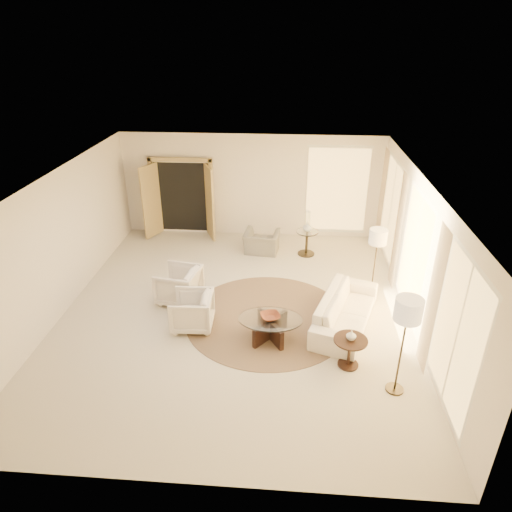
# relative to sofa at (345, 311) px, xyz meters

# --- Properties ---
(room) EXTENTS (7.04, 8.04, 2.83)m
(room) POSITION_rel_sofa_xyz_m (-2.20, 0.28, 1.07)
(room) COLOR beige
(room) RESTS_ON ground
(windows_right) EXTENTS (0.10, 6.40, 2.40)m
(windows_right) POSITION_rel_sofa_xyz_m (1.25, 0.38, 1.03)
(windows_right) COLOR #FDC965
(windows_right) RESTS_ON room
(window_back_corner) EXTENTS (1.70, 0.10, 2.40)m
(window_back_corner) POSITION_rel_sofa_xyz_m (0.10, 4.23, 1.03)
(window_back_corner) COLOR #FDC965
(window_back_corner) RESTS_ON room
(curtains_right) EXTENTS (0.06, 5.20, 2.60)m
(curtains_right) POSITION_rel_sofa_xyz_m (1.20, 1.28, 0.98)
(curtains_right) COLOR tan
(curtains_right) RESTS_ON room
(french_doors) EXTENTS (1.95, 0.66, 2.16)m
(french_doors) POSITION_rel_sofa_xyz_m (-4.10, 4.10, 0.74)
(french_doors) COLOR tan
(french_doors) RESTS_ON room
(area_rug) EXTENTS (4.37, 4.37, 0.01)m
(area_rug) POSITION_rel_sofa_xyz_m (-1.53, 0.11, -0.32)
(area_rug) COLOR #443021
(area_rug) RESTS_ON room
(sofa) EXTENTS (1.53, 2.38, 0.65)m
(sofa) POSITION_rel_sofa_xyz_m (0.00, 0.00, 0.00)
(sofa) COLOR silver
(sofa) RESTS_ON room
(armchair_left) EXTENTS (0.91, 0.95, 0.84)m
(armchair_left) POSITION_rel_sofa_xyz_m (-3.43, 0.62, 0.10)
(armchair_left) COLOR silver
(armchair_left) RESTS_ON room
(armchair_right) EXTENTS (0.75, 0.79, 0.79)m
(armchair_right) POSITION_rel_sofa_xyz_m (-2.97, -0.30, 0.07)
(armchair_right) COLOR silver
(armchair_right) RESTS_ON room
(accent_chair) EXTENTS (0.93, 0.66, 0.76)m
(accent_chair) POSITION_rel_sofa_xyz_m (-1.84, 3.12, 0.06)
(accent_chair) COLOR gray
(accent_chair) RESTS_ON room
(coffee_table) EXTENTS (1.27, 1.27, 0.44)m
(coffee_table) POSITION_rel_sofa_xyz_m (-1.44, -0.55, -0.05)
(coffee_table) COLOR black
(coffee_table) RESTS_ON room
(end_table) EXTENTS (0.58, 0.58, 0.55)m
(end_table) POSITION_rel_sofa_xyz_m (-0.05, -1.22, 0.05)
(end_table) COLOR black
(end_table) RESTS_ON room
(side_table) EXTENTS (0.56, 0.56, 0.65)m
(side_table) POSITION_rel_sofa_xyz_m (-0.69, 3.07, 0.07)
(side_table) COLOR #2D261A
(side_table) RESTS_ON room
(floor_lamp_near) EXTENTS (0.37, 0.37, 1.54)m
(floor_lamp_near) POSITION_rel_sofa_xyz_m (0.70, 1.22, 0.98)
(floor_lamp_near) COLOR #2D261A
(floor_lamp_near) RESTS_ON room
(floor_lamp_far) EXTENTS (0.42, 0.42, 1.72)m
(floor_lamp_far) POSITION_rel_sofa_xyz_m (0.64, -1.78, 1.14)
(floor_lamp_far) COLOR #2D261A
(floor_lamp_far) RESTS_ON room
(bowl) EXTENTS (0.46, 0.46, 0.09)m
(bowl) POSITION_rel_sofa_xyz_m (-1.44, -0.55, 0.16)
(bowl) COLOR brown
(bowl) RESTS_ON coffee_table
(end_vase) EXTENTS (0.22, 0.22, 0.18)m
(end_vase) POSITION_rel_sofa_xyz_m (-0.05, -1.22, 0.31)
(end_vase) COLOR silver
(end_vase) RESTS_ON end_table
(side_vase) EXTENTS (0.28, 0.28, 0.25)m
(side_vase) POSITION_rel_sofa_xyz_m (-0.69, 3.07, 0.44)
(side_vase) COLOR silver
(side_vase) RESTS_ON side_table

